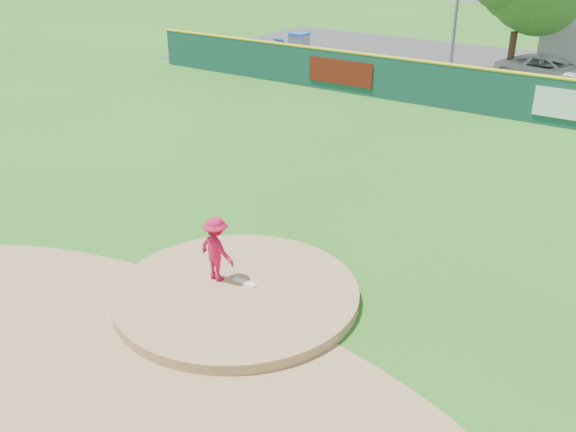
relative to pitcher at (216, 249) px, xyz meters
The scene contains 10 objects.
ground 1.21m from the pitcher, ahead, with size 120.00×120.00×0.00m, color #286B19.
pitchers_mound 1.21m from the pitcher, ahead, with size 5.50×5.50×0.50m, color #9E774C.
pitching_rubber 1.00m from the pitcher, 16.74° to the left, with size 0.60×0.15×0.04m, color white.
infield_dirt_arc 3.33m from the pitcher, 78.30° to the right, with size 15.40×15.40×0.01m, color #9E774C.
parking_lot 26.92m from the pitcher, 88.63° to the left, with size 44.00×16.00×0.02m, color #38383A.
pitcher is the anchor object (origin of this frame).
van 25.27m from the pitcher, 88.63° to the left, with size 2.48×5.37×1.49m, color silver.
fence_banners 17.91m from the pitcher, 96.04° to the left, with size 14.81×0.04×1.20m.
playground_slide 27.51m from the pitcher, 120.61° to the left, with size 1.01×2.84×1.57m.
outfield_fence 17.91m from the pitcher, 87.94° to the left, with size 40.00×0.14×2.07m.
Camera 1 is at (8.09, -9.43, 7.73)m, focal length 40.00 mm.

